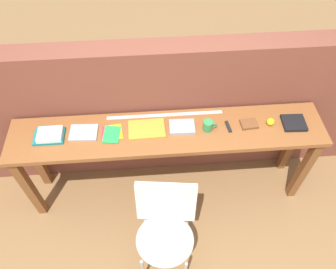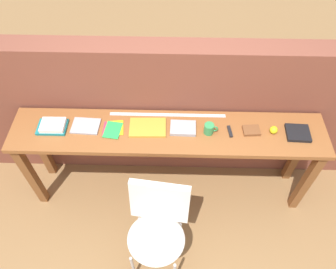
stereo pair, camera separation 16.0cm
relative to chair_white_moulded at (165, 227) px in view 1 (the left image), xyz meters
name	(u,v)px [view 1 (the left image)]	position (x,y,z in m)	size (l,w,h in m)	color
ground_plane	(170,215)	(0.06, 0.33, -0.53)	(40.00, 40.00, 0.00)	olive
brick_wall_back	(165,113)	(0.06, 0.97, 0.19)	(6.00, 0.20, 1.44)	brown
sideboard	(168,142)	(0.06, 0.63, 0.21)	(2.50, 0.44, 0.88)	brown
chair_white_moulded	(165,227)	(0.00, 0.00, 0.00)	(0.49, 0.50, 0.89)	silver
book_stack_leftmost	(49,135)	(-0.84, 0.64, 0.38)	(0.23, 0.16, 0.05)	#19757A
magazine_cycling	(84,133)	(-0.59, 0.66, 0.36)	(0.22, 0.16, 0.01)	#9E9EA3
pamphlet_pile_colourful	(112,133)	(-0.37, 0.64, 0.36)	(0.17, 0.20, 0.01)	#E5334C
book_open_centre	(147,129)	(-0.10, 0.66, 0.36)	(0.29, 0.19, 0.02)	gold
book_grey_hardcover	(182,127)	(0.18, 0.66, 0.37)	(0.20, 0.14, 0.03)	#9E9EA3
mug	(208,126)	(0.38, 0.63, 0.40)	(0.11, 0.08, 0.09)	#338C4C
multitool_folded	(228,127)	(0.55, 0.64, 0.36)	(0.02, 0.11, 0.02)	black
leather_journal_brown	(249,124)	(0.72, 0.65, 0.37)	(0.13, 0.10, 0.02)	brown
sports_ball_small	(271,122)	(0.88, 0.64, 0.38)	(0.06, 0.06, 0.06)	yellow
book_repair_rightmost	(294,123)	(1.07, 0.63, 0.37)	(0.18, 0.17, 0.03)	black
ruler_metal_back_edge	(165,115)	(0.06, 0.80, 0.35)	(0.95, 0.03, 0.00)	silver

